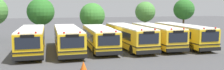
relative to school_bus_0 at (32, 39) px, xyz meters
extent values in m
plane|color=#424244|center=(8.92, 0.01, -1.44)|extent=(160.00, 160.00, 0.00)
cube|color=yellow|center=(0.00, 0.03, -0.02)|extent=(2.56, 10.08, 2.15)
cube|color=white|center=(0.00, 0.03, 1.11)|extent=(2.50, 9.88, 0.12)
cube|color=black|center=(0.05, -5.07, -0.91)|extent=(2.50, 0.19, 0.36)
cube|color=black|center=(0.05, -5.02, 0.37)|extent=(2.01, 0.08, 1.03)
cube|color=black|center=(1.24, 0.34, 0.32)|extent=(0.12, 7.84, 0.77)
cube|color=black|center=(-1.25, 0.31, 0.32)|extent=(0.12, 7.84, 0.77)
cube|color=black|center=(0.00, 0.03, -0.45)|extent=(2.58, 10.18, 0.10)
sphere|color=red|center=(0.72, -4.84, 1.21)|extent=(0.18, 0.18, 0.18)
sphere|color=red|center=(-0.62, -4.86, 1.21)|extent=(0.18, 0.18, 0.18)
cube|color=black|center=(0.05, -5.03, 0.95)|extent=(1.10, 0.09, 0.24)
cylinder|color=black|center=(1.12, -3.59, -0.94)|extent=(0.29, 1.00, 1.00)
cylinder|color=black|center=(-1.05, -3.61, -0.94)|extent=(0.29, 1.00, 1.00)
cylinder|color=black|center=(1.05, 3.27, -0.94)|extent=(0.29, 1.00, 1.00)
cylinder|color=black|center=(-1.12, 3.24, -0.94)|extent=(0.29, 1.00, 1.00)
cube|color=yellow|center=(3.70, -0.09, -0.04)|extent=(2.54, 10.75, 2.11)
cube|color=white|center=(3.70, -0.09, 1.08)|extent=(2.49, 10.53, 0.12)
cube|color=black|center=(3.72, -5.52, -0.91)|extent=(2.53, 0.17, 0.36)
cube|color=black|center=(3.72, -5.47, 0.34)|extent=(2.04, 0.07, 1.01)
cube|color=black|center=(4.96, 0.22, 0.30)|extent=(0.08, 8.37, 0.76)
cube|color=black|center=(2.43, 0.21, 0.30)|extent=(0.08, 8.37, 0.76)
cube|color=black|center=(3.70, -0.09, -0.46)|extent=(2.56, 10.85, 0.10)
sphere|color=red|center=(4.41, -5.30, 1.18)|extent=(0.18, 0.18, 0.18)
sphere|color=red|center=(3.04, -5.30, 1.18)|extent=(0.18, 0.18, 0.18)
cube|color=black|center=(3.72, -5.48, 0.92)|extent=(1.12, 0.09, 0.24)
cylinder|color=black|center=(4.82, -4.05, -0.94)|extent=(0.29, 1.00, 1.00)
cylinder|color=black|center=(2.61, -4.06, -0.94)|extent=(0.29, 1.00, 1.00)
cylinder|color=black|center=(4.78, 3.49, -0.94)|extent=(0.29, 1.00, 1.00)
cylinder|color=black|center=(2.57, 3.48, -0.94)|extent=(0.29, 1.00, 1.00)
cube|color=yellow|center=(7.25, 0.16, -0.08)|extent=(2.74, 9.99, 2.02)
cube|color=white|center=(7.25, 0.16, 0.99)|extent=(2.69, 9.79, 0.12)
cube|color=black|center=(7.14, -4.87, -0.91)|extent=(2.58, 0.22, 0.36)
cube|color=black|center=(7.14, -4.82, 0.28)|extent=(2.07, 0.11, 0.97)
cube|color=black|center=(8.54, 0.44, 0.24)|extent=(0.21, 7.75, 0.73)
cube|color=black|center=(5.98, 0.49, 0.24)|extent=(0.21, 7.75, 0.73)
cube|color=black|center=(7.25, 0.16, -0.49)|extent=(2.77, 10.09, 0.10)
sphere|color=red|center=(7.84, -4.67, 1.09)|extent=(0.18, 0.18, 0.18)
sphere|color=red|center=(6.45, -4.64, 1.09)|extent=(0.18, 0.18, 0.18)
cube|color=black|center=(7.14, -4.83, 0.83)|extent=(1.14, 0.11, 0.24)
cylinder|color=black|center=(8.30, -3.43, -0.94)|extent=(0.30, 1.01, 1.00)
cylinder|color=black|center=(6.05, -3.38, -0.94)|extent=(0.30, 1.01, 1.00)
cylinder|color=black|center=(8.44, 3.31, -0.94)|extent=(0.30, 1.01, 1.00)
cylinder|color=black|center=(6.20, 3.36, -0.94)|extent=(0.30, 1.01, 1.00)
cube|color=yellow|center=(10.80, 0.11, -0.02)|extent=(2.80, 10.81, 2.15)
cube|color=white|center=(10.80, 0.11, 1.12)|extent=(2.75, 10.60, 0.12)
cube|color=black|center=(10.94, -5.33, -0.91)|extent=(2.59, 0.23, 0.36)
cube|color=black|center=(10.94, -5.28, 0.37)|extent=(2.08, 0.11, 1.03)
cube|color=black|center=(12.08, 0.44, 0.33)|extent=(0.25, 8.39, 0.77)
cube|color=black|center=(9.51, 0.38, 0.33)|extent=(0.25, 8.39, 0.77)
cube|color=black|center=(10.80, 0.11, -0.45)|extent=(2.83, 10.92, 0.10)
sphere|color=red|center=(11.63, -5.10, 1.22)|extent=(0.18, 0.18, 0.18)
sphere|color=red|center=(10.24, -5.13, 1.22)|extent=(0.18, 0.18, 0.18)
cube|color=black|center=(10.94, -5.29, 0.96)|extent=(1.14, 0.11, 0.24)
cylinder|color=black|center=(12.03, -3.83, -0.94)|extent=(0.31, 1.01, 1.00)
cylinder|color=black|center=(9.77, -3.89, -0.94)|extent=(0.31, 1.01, 1.00)
cylinder|color=black|center=(11.83, 3.72, -0.94)|extent=(0.31, 1.01, 1.00)
cylinder|color=black|center=(9.58, 3.66, -0.94)|extent=(0.31, 1.01, 1.00)
cube|color=yellow|center=(14.30, 0.10, -0.03)|extent=(2.75, 10.45, 2.12)
cube|color=white|center=(14.30, 0.10, 1.08)|extent=(2.69, 10.24, 0.12)
cube|color=black|center=(14.18, -5.17, -0.91)|extent=(2.57, 0.22, 0.36)
cube|color=black|center=(14.18, -5.12, 0.35)|extent=(2.07, 0.11, 1.02)
cube|color=black|center=(15.58, 0.37, 0.30)|extent=(0.22, 8.11, 0.76)
cube|color=black|center=(13.02, 0.43, 0.30)|extent=(0.22, 8.11, 0.76)
cube|color=black|center=(14.30, 0.10, -0.46)|extent=(2.77, 10.55, 0.10)
sphere|color=red|center=(14.88, -4.96, 1.18)|extent=(0.18, 0.18, 0.18)
sphere|color=red|center=(13.49, -4.93, 1.18)|extent=(0.18, 0.18, 0.18)
cube|color=black|center=(14.18, -5.13, 0.92)|extent=(1.13, 0.10, 0.24)
cylinder|color=black|center=(15.33, -3.72, -0.94)|extent=(0.30, 1.01, 1.00)
cylinder|color=black|center=(13.09, -3.67, -0.94)|extent=(0.30, 1.01, 1.00)
cylinder|color=black|center=(15.49, 3.47, -0.94)|extent=(0.30, 1.01, 1.00)
cylinder|color=black|center=(13.25, 3.52, -0.94)|extent=(0.30, 1.01, 1.00)
cube|color=yellow|center=(17.71, -0.20, -0.02)|extent=(2.71, 10.77, 2.15)
cube|color=white|center=(17.71, -0.20, 1.12)|extent=(2.66, 10.55, 0.12)
cube|color=black|center=(17.57, -5.62, -0.91)|extent=(2.50, 0.22, 0.36)
cube|color=black|center=(17.57, -5.57, 0.37)|extent=(2.01, 0.11, 1.03)
cube|color=black|center=(18.96, 0.07, 0.33)|extent=(0.25, 8.35, 0.78)
cube|color=black|center=(16.47, 0.13, 0.33)|extent=(0.25, 8.35, 0.78)
cube|color=black|center=(17.71, -0.20, -0.45)|extent=(2.74, 10.88, 0.10)
sphere|color=red|center=(18.25, -5.42, 1.22)|extent=(0.18, 0.18, 0.18)
sphere|color=red|center=(16.91, -5.39, 1.22)|extent=(0.18, 0.18, 0.18)
cube|color=black|center=(17.57, -5.58, 0.96)|extent=(1.10, 0.11, 0.24)
cylinder|color=black|center=(18.69, -4.18, -0.94)|extent=(0.30, 1.01, 1.00)
cylinder|color=black|center=(16.53, -4.13, -0.94)|extent=(0.30, 1.01, 1.00)
cylinder|color=black|center=(18.88, 3.33, -0.94)|extent=(0.30, 1.01, 1.00)
cylinder|color=black|center=(16.71, 3.38, -0.94)|extent=(0.30, 1.01, 1.00)
cylinder|color=#4C3823|center=(0.68, 8.91, -0.10)|extent=(0.44, 0.44, 2.70)
sphere|color=#286623|center=(0.68, 8.91, 2.69)|extent=(3.83, 3.83, 3.83)
sphere|color=#286623|center=(1.02, 8.96, 3.01)|extent=(2.95, 2.95, 2.95)
cylinder|color=#4C3823|center=(8.20, 9.53, -0.44)|extent=(0.48, 0.48, 2.01)
sphere|color=#387A2D|center=(8.20, 9.53, 2.04)|extent=(3.91, 3.91, 3.91)
sphere|color=#387A2D|center=(7.86, 9.23, 2.29)|extent=(2.91, 2.91, 2.91)
cylinder|color=#4C3823|center=(17.19, 10.01, -0.06)|extent=(0.42, 0.42, 2.77)
sphere|color=#478438|center=(17.19, 10.01, 2.58)|extent=(3.35, 3.35, 3.35)
sphere|color=#478438|center=(17.29, 9.90, 2.89)|extent=(2.42, 2.42, 2.42)
cylinder|color=#4C3823|center=(23.47, 8.45, 0.12)|extent=(0.31, 0.31, 3.12)
sphere|color=#286623|center=(23.47, 8.45, 2.96)|extent=(3.43, 3.43, 3.43)
sphere|color=#286623|center=(24.03, 8.72, 3.01)|extent=(2.69, 2.69, 2.69)
cone|color=#EA5914|center=(4.29, -7.95, -1.11)|extent=(0.50, 0.50, 0.66)
camera|label=1|loc=(1.95, -24.83, 3.35)|focal=36.23mm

